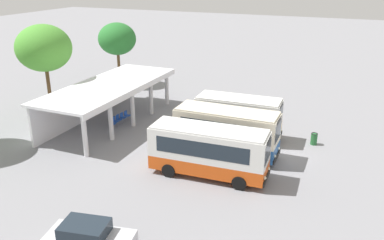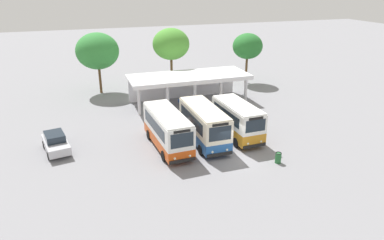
{
  "view_description": "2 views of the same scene",
  "coord_description": "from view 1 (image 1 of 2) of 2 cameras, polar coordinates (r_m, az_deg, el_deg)",
  "views": [
    {
      "loc": [
        -26.05,
        -4.51,
        12.44
      ],
      "look_at": [
        -0.9,
        6.25,
        2.1
      ],
      "focal_mm": 37.6,
      "sensor_mm": 36.0,
      "label": 1
    },
    {
      "loc": [
        -11.64,
        -23.82,
        13.67
      ],
      "look_at": [
        -1.98,
        4.62,
        1.85
      ],
      "focal_mm": 33.26,
      "sensor_mm": 36.0,
      "label": 2
    }
  ],
  "objects": [
    {
      "name": "parked_car_flank",
      "position": [
        19.8,
        -14.44,
        -15.97
      ],
      "size": [
        2.48,
        4.29,
        1.62
      ],
      "color": "black",
      "rests_on": "ground"
    },
    {
      "name": "waiting_chair_second_from_end",
      "position": [
        34.19,
        -10.92,
        -0.09
      ],
      "size": [
        0.45,
        0.45,
        0.86
      ],
      "color": "slate",
      "rests_on": "ground"
    },
    {
      "name": "roadside_tree_behind_canopy",
      "position": [
        37.33,
        -20.28,
        9.53
      ],
      "size": [
        4.75,
        4.75,
        8.06
      ],
      "color": "brown",
      "rests_on": "ground"
    },
    {
      "name": "litter_bin_apron",
      "position": [
        31.56,
        16.92,
        -2.56
      ],
      "size": [
        0.49,
        0.49,
        0.9
      ],
      "color": "#266633",
      "rests_on": "ground"
    },
    {
      "name": "waiting_chair_fifth_seat",
      "position": [
        35.42,
        -9.25,
        0.76
      ],
      "size": [
        0.45,
        0.45,
        0.86
      ],
      "color": "slate",
      "rests_on": "ground"
    },
    {
      "name": "waiting_chair_end_by_column",
      "position": [
        33.72,
        -11.33,
        -0.42
      ],
      "size": [
        0.45,
        0.45,
        0.86
      ],
      "color": "slate",
      "rests_on": "ground"
    },
    {
      "name": "city_bus_middle_cream",
      "position": [
        31.17,
        6.58,
        0.6
      ],
      "size": [
        2.58,
        6.64,
        3.26
      ],
      "color": "black",
      "rests_on": "ground"
    },
    {
      "name": "city_bus_nearest_orange",
      "position": [
        25.26,
        2.41,
        -4.23
      ],
      "size": [
        2.67,
        7.59,
        3.25
      ],
      "color": "black",
      "rests_on": "ground"
    },
    {
      "name": "ground_plane",
      "position": [
        29.21,
        12.09,
        -5.0
      ],
      "size": [
        180.0,
        180.0,
        0.0
      ],
      "primitive_type": "plane",
      "color": "gray"
    },
    {
      "name": "terminal_canopy",
      "position": [
        34.88,
        -12.36,
        3.83
      ],
      "size": [
        14.05,
        5.41,
        3.4
      ],
      "color": "silver",
      "rests_on": "ground"
    },
    {
      "name": "roadside_tree_east_of_canopy",
      "position": [
        45.74,
        -10.57,
        11.23
      ],
      "size": [
        4.14,
        4.14,
        6.97
      ],
      "color": "brown",
      "rests_on": "ground"
    },
    {
      "name": "waiting_chair_middle_seat",
      "position": [
        34.61,
        -10.38,
        0.21
      ],
      "size": [
        0.45,
        0.45,
        0.86
      ],
      "color": "slate",
      "rests_on": "ground"
    },
    {
      "name": "city_bus_second_in_row",
      "position": [
        28.13,
        4.91,
        -1.49
      ],
      "size": [
        2.49,
        7.31,
        3.36
      ],
      "color": "black",
      "rests_on": "ground"
    },
    {
      "name": "waiting_chair_fourth_seat",
      "position": [
        35.01,
        -9.81,
        0.49
      ],
      "size": [
        0.45,
        0.45,
        0.86
      ],
      "color": "slate",
      "rests_on": "ground"
    }
  ]
}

